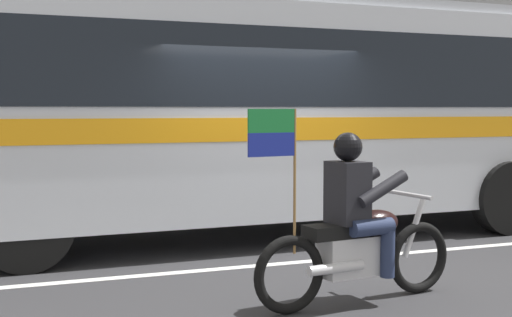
{
  "coord_description": "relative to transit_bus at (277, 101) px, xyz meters",
  "views": [
    {
      "loc": [
        -2.97,
        -7.73,
        1.77
      ],
      "look_at": [
        -0.43,
        -0.95,
        1.25
      ],
      "focal_mm": 47.96,
      "sensor_mm": 36.0,
      "label": 1
    }
  ],
  "objects": [
    {
      "name": "sidewalk_curb",
      "position": [
        -0.69,
        3.91,
        -1.81
      ],
      "size": [
        28.0,
        3.8,
        0.15
      ],
      "primitive_type": "cube",
      "color": "#B7B2A8",
      "rests_on": "ground_plane"
    },
    {
      "name": "motorcycle_with_rider",
      "position": [
        -0.66,
        -3.49,
        -1.22
      ],
      "size": [
        2.18,
        0.68,
        1.78
      ],
      "color": "black",
      "rests_on": "ground_plane"
    },
    {
      "name": "ground_plane",
      "position": [
        -0.69,
        -1.19,
        -1.88
      ],
      "size": [
        60.0,
        60.0,
        0.0
      ],
      "primitive_type": "plane",
      "color": "#2B2B2D"
    },
    {
      "name": "lane_center_stripe",
      "position": [
        -0.69,
        -1.79,
        -1.88
      ],
      "size": [
        26.6,
        0.14,
        0.01
      ],
      "primitive_type": "cube",
      "color": "silver",
      "rests_on": "ground_plane"
    },
    {
      "name": "fire_hydrant",
      "position": [
        -1.15,
        2.86,
        -1.36
      ],
      "size": [
        0.22,
        0.3,
        0.75
      ],
      "color": "gold",
      "rests_on": "sidewalk_curb"
    },
    {
      "name": "transit_bus",
      "position": [
        0.0,
        0.0,
        0.0
      ],
      "size": [
        11.11,
        2.81,
        3.22
      ],
      "color": "silver",
      "rests_on": "ground_plane"
    }
  ]
}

